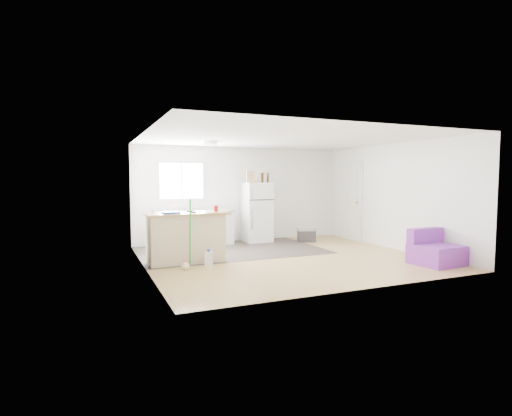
# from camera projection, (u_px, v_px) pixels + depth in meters

# --- Properties ---
(room) EXTENTS (5.51, 5.01, 2.41)m
(room) POSITION_uv_depth(u_px,v_px,m) (286.00, 199.00, 8.00)
(room) COLOR #9C7841
(room) RESTS_ON ground
(vinyl_zone) EXTENTS (4.05, 2.50, 0.00)m
(vinyl_zone) POSITION_uv_depth(u_px,v_px,m) (231.00, 250.00, 8.95)
(vinyl_zone) COLOR #2D2521
(vinyl_zone) RESTS_ON floor
(window) EXTENTS (1.18, 0.06, 0.98)m
(window) POSITION_uv_depth(u_px,v_px,m) (182.00, 181.00, 9.65)
(window) COLOR white
(window) RESTS_ON back_wall
(interior_door) EXTENTS (0.11, 0.92, 2.10)m
(interior_door) POSITION_uv_depth(u_px,v_px,m) (351.00, 201.00, 10.50)
(interior_door) COLOR white
(interior_door) RESTS_ON right_wall
(ceiling_fixture) EXTENTS (0.30, 0.30, 0.07)m
(ceiling_fixture) POSITION_uv_depth(u_px,v_px,m) (210.00, 143.00, 8.55)
(ceiling_fixture) COLOR white
(ceiling_fixture) RESTS_ON ceiling
(kitchen_cabinets) EXTENTS (1.89, 0.61, 1.11)m
(kitchen_cabinets) POSITION_uv_depth(u_px,v_px,m) (195.00, 228.00, 9.57)
(kitchen_cabinets) COLOR white
(kitchen_cabinets) RESTS_ON floor
(peninsula) EXTENTS (1.59, 0.67, 0.96)m
(peninsula) POSITION_uv_depth(u_px,v_px,m) (186.00, 237.00, 7.61)
(peninsula) COLOR #C8B690
(peninsula) RESTS_ON floor
(refrigerator) EXTENTS (0.67, 0.64, 1.50)m
(refrigerator) POSITION_uv_depth(u_px,v_px,m) (257.00, 212.00, 10.14)
(refrigerator) COLOR white
(refrigerator) RESTS_ON floor
(cooler) EXTENTS (0.52, 0.42, 0.34)m
(cooler) POSITION_uv_depth(u_px,v_px,m) (306.00, 235.00, 10.17)
(cooler) COLOR #303033
(cooler) RESTS_ON floor
(purple_seat) EXTENTS (0.83, 0.79, 0.66)m
(purple_seat) POSITION_uv_depth(u_px,v_px,m) (435.00, 252.00, 7.47)
(purple_seat) COLOR purple
(purple_seat) RESTS_ON floor
(cleaner_jug) EXTENTS (0.17, 0.14, 0.32)m
(cleaner_jug) POSITION_uv_depth(u_px,v_px,m) (209.00, 259.00, 7.30)
(cleaner_jug) COLOR silver
(cleaner_jug) RESTS_ON floor
(mop) EXTENTS (0.23, 0.36, 1.27)m
(mop) POSITION_uv_depth(u_px,v_px,m) (187.00, 256.00, 7.06)
(mop) COLOR green
(mop) RESTS_ON floor
(red_cup) EXTENTS (0.09, 0.09, 0.12)m
(red_cup) POSITION_uv_depth(u_px,v_px,m) (216.00, 208.00, 7.82)
(red_cup) COLOR #BB0F0B
(red_cup) RESTS_ON peninsula
(blue_tray) EXTENTS (0.31, 0.24, 0.04)m
(blue_tray) POSITION_uv_depth(u_px,v_px,m) (171.00, 213.00, 7.38)
(blue_tray) COLOR #1334B8
(blue_tray) RESTS_ON peninsula
(tool_a) EXTENTS (0.15, 0.09, 0.03)m
(tool_a) POSITION_uv_depth(u_px,v_px,m) (190.00, 211.00, 7.74)
(tool_a) COLOR black
(tool_a) RESTS_ON peninsula
(tool_b) EXTENTS (0.10, 0.05, 0.03)m
(tool_b) POSITION_uv_depth(u_px,v_px,m) (193.00, 212.00, 7.51)
(tool_b) COLOR black
(tool_b) RESTS_ON peninsula
(cardboard_box) EXTENTS (0.21, 0.12, 0.30)m
(cardboard_box) POSITION_uv_depth(u_px,v_px,m) (250.00, 177.00, 9.91)
(cardboard_box) COLOR tan
(cardboard_box) RESTS_ON refrigerator
(bottle_left) EXTENTS (0.09, 0.09, 0.25)m
(bottle_left) POSITION_uv_depth(u_px,v_px,m) (262.00, 178.00, 10.01)
(bottle_left) COLOR #341E09
(bottle_left) RESTS_ON refrigerator
(bottle_right) EXTENTS (0.09, 0.09, 0.25)m
(bottle_right) POSITION_uv_depth(u_px,v_px,m) (267.00, 178.00, 10.14)
(bottle_right) COLOR #341E09
(bottle_right) RESTS_ON refrigerator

